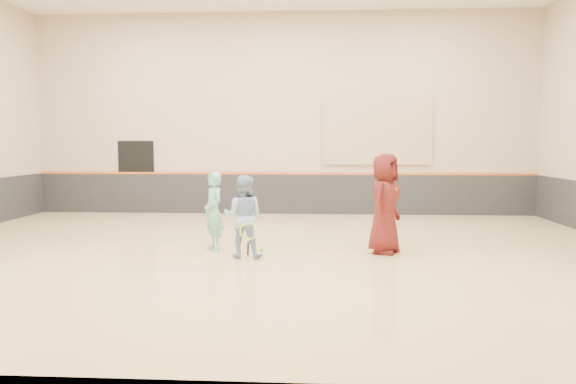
# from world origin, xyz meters

# --- Properties ---
(room) EXTENTS (15.04, 12.04, 6.22)m
(room) POSITION_xyz_m (0.00, 0.00, 0.81)
(room) COLOR #D9B46F
(room) RESTS_ON ground
(wainscot_back) EXTENTS (14.90, 0.04, 1.20)m
(wainscot_back) POSITION_xyz_m (0.00, 5.97, 0.60)
(wainscot_back) COLOR #232326
(wainscot_back) RESTS_ON floor
(accent_stripe) EXTENTS (14.90, 0.03, 0.06)m
(accent_stripe) POSITION_xyz_m (0.00, 5.96, 1.22)
(accent_stripe) COLOR #D85914
(accent_stripe) RESTS_ON wall_back
(acoustic_panel) EXTENTS (3.20, 0.08, 2.00)m
(acoustic_panel) POSITION_xyz_m (2.80, 5.95, 2.50)
(acoustic_panel) COLOR tan
(acoustic_panel) RESTS_ON wall_back
(doorway) EXTENTS (1.10, 0.05, 2.20)m
(doorway) POSITION_xyz_m (-4.50, 5.98, 1.10)
(doorway) COLOR black
(doorway) RESTS_ON floor
(girl) EXTENTS (0.62, 0.68, 1.56)m
(girl) POSITION_xyz_m (-0.96, 0.10, 0.78)
(girl) COLOR #76CDBE
(girl) RESTS_ON floor
(instructor) EXTENTS (0.79, 0.63, 1.54)m
(instructor) POSITION_xyz_m (-0.28, -0.54, 0.77)
(instructor) COLOR #8BB2D7
(instructor) RESTS_ON floor
(young_man) EXTENTS (0.97, 1.12, 1.93)m
(young_man) POSITION_xyz_m (2.40, 0.05, 0.97)
(young_man) COLOR #581714
(young_man) RESTS_ON floor
(held_racket) EXTENTS (0.38, 0.38, 0.67)m
(held_racket) POSITION_xyz_m (-0.13, -0.92, 0.56)
(held_racket) COLOR #C6E832
(held_racket) RESTS_ON instructor
(spare_racket) EXTENTS (0.70, 0.70, 0.10)m
(spare_racket) POSITION_xyz_m (-0.59, 1.91, 0.05)
(spare_racket) COLOR #ADCD2D
(spare_racket) RESTS_ON floor
(ball_under_racket) EXTENTS (0.07, 0.07, 0.07)m
(ball_under_racket) POSITION_xyz_m (0.01, 0.03, 0.03)
(ball_under_racket) COLOR #B6CF30
(ball_under_racket) RESTS_ON floor
(ball_in_hand) EXTENTS (0.07, 0.07, 0.07)m
(ball_in_hand) POSITION_xyz_m (2.59, -0.05, 1.25)
(ball_in_hand) COLOR #CEDC33
(ball_in_hand) RESTS_ON young_man
(ball_beside_spare) EXTENTS (0.07, 0.07, 0.07)m
(ball_beside_spare) POSITION_xyz_m (-0.36, 3.63, 0.03)
(ball_beside_spare) COLOR #D9E936
(ball_beside_spare) RESTS_ON floor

